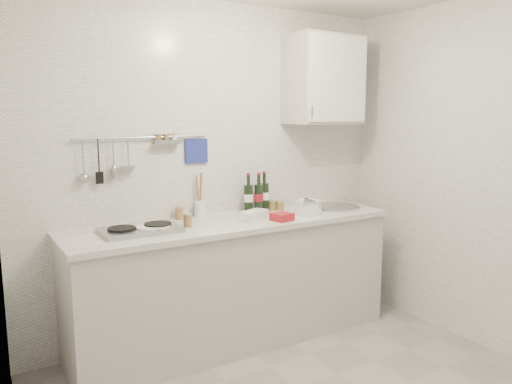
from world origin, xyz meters
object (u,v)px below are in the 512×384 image
Objects in this scene: plate_stack_hob at (152,229)px; wine_bottles at (257,193)px; wall_cabinet at (324,80)px; plate_stack_sink at (308,207)px; utensil_crock at (200,206)px.

wine_bottles is (0.92, 0.19, 0.14)m from plate_stack_hob.
plate_stack_hob is at bearing -174.65° from wall_cabinet.
plate_stack_sink is at bearing -2.01° from plate_stack_hob.
plate_stack_sink is 0.41m from wine_bottles.
plate_stack_sink is 0.79× the size of wine_bottles.
utensil_crock is at bearing 29.22° from plate_stack_hob.
wall_cabinet is 1.84m from plate_stack_hob.
utensil_crock is at bearing 158.76° from plate_stack_sink.
wine_bottles is at bearing 175.79° from wall_cabinet.
wall_cabinet is at bearing 33.78° from plate_stack_sink.
plate_stack_sink is 0.84m from utensil_crock.
wall_cabinet reaches higher than utensil_crock.
wine_bottles is 0.93× the size of utensil_crock.
wall_cabinet is 2.09× the size of utensil_crock.
plate_stack_hob is 1.25m from plate_stack_sink.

